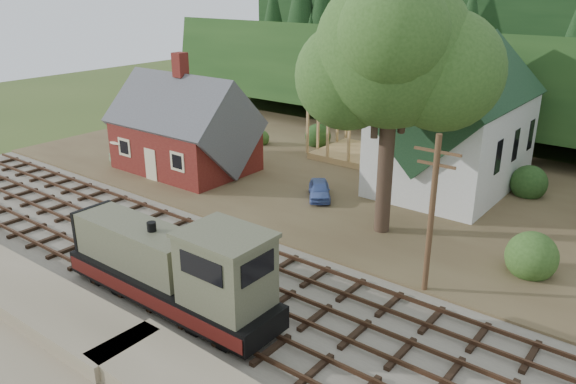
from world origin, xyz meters
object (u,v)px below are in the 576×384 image
Objects in this scene: car_green at (129,159)px; patio_set at (125,139)px; car_blue at (319,190)px; locomotive at (175,270)px.

patio_set is (-0.14, -0.02, 1.66)m from car_green.
car_blue is 16.63m from patio_set.
locomotive is 15.36m from car_blue.
locomotive reaches higher than patio_set.
locomotive reaches higher than car_blue.
patio_set is at bearing 148.60° from locomotive.
locomotive is 3.26× the size of car_blue.
car_blue is 0.96× the size of car_green.
patio_set reaches higher than car_green.
patio_set is at bearing 102.63° from car_green.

